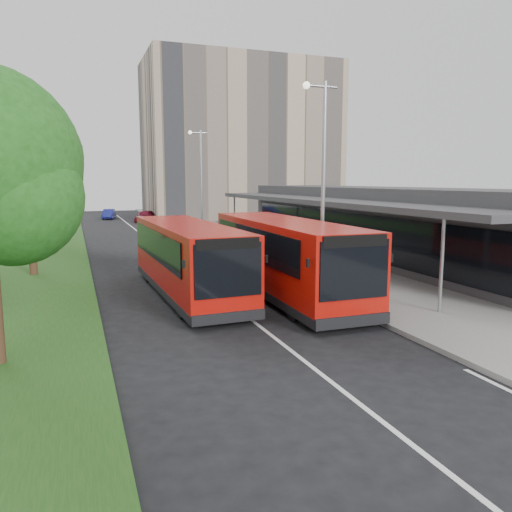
{
  "coord_description": "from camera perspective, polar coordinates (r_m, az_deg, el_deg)",
  "views": [
    {
      "loc": [
        -5.13,
        -15.78,
        4.39
      ],
      "look_at": [
        1.4,
        2.08,
        1.5
      ],
      "focal_mm": 35.0,
      "sensor_mm": 36.0,
      "label": 1
    }
  ],
  "objects": [
    {
      "name": "ground",
      "position": [
        17.16,
        -2.01,
        -6.18
      ],
      "size": [
        120.0,
        120.0,
        0.0
      ],
      "primitive_type": "plane",
      "color": "black",
      "rests_on": "ground"
    },
    {
      "name": "pavement",
      "position": [
        37.72,
        -2.78,
        2.07
      ],
      "size": [
        5.0,
        80.0,
        0.15
      ],
      "primitive_type": "cube",
      "color": "gray",
      "rests_on": "ground"
    },
    {
      "name": "grass_verge",
      "position": [
        36.09,
        -22.9,
        1.06
      ],
      "size": [
        5.0,
        80.0,
        0.1
      ],
      "primitive_type": "cube",
      "color": "#1C4817",
      "rests_on": "ground"
    },
    {
      "name": "lane_centre_line",
      "position": [
        31.51,
        -10.51,
        0.5
      ],
      "size": [
        0.12,
        70.0,
        0.01
      ],
      "primitive_type": "cube",
      "color": "silver",
      "rests_on": "ground"
    },
    {
      "name": "kerb_dashes",
      "position": [
        36.05,
        -6.41,
        1.61
      ],
      "size": [
        0.12,
        56.0,
        0.01
      ],
      "color": "silver",
      "rests_on": "ground"
    },
    {
      "name": "office_block",
      "position": [
        61.03,
        -1.8,
        12.98
      ],
      "size": [
        22.0,
        12.0,
        18.0
      ],
      "primitive_type": "cube",
      "color": "tan",
      "rests_on": "ground"
    },
    {
      "name": "station_building",
      "position": [
        28.75,
        13.82,
        3.71
      ],
      "size": [
        7.7,
        26.0,
        4.0
      ],
      "color": "#303032",
      "rests_on": "ground"
    },
    {
      "name": "tree_mid",
      "position": [
        24.91,
        -24.77,
        9.51
      ],
      "size": [
        4.92,
        4.92,
        7.91
      ],
      "color": "#382316",
      "rests_on": "ground"
    },
    {
      "name": "tree_far",
      "position": [
        36.88,
        -23.32,
        9.13
      ],
      "size": [
        4.96,
        4.96,
        7.97
      ],
      "color": "#382316",
      "rests_on": "ground"
    },
    {
      "name": "lamp_post_near",
      "position": [
        20.04,
        7.5,
        9.51
      ],
      "size": [
        1.44,
        0.28,
        8.0
      ],
      "color": "#93969B",
      "rests_on": "pavement"
    },
    {
      "name": "lamp_post_far",
      "position": [
        38.89,
        -6.41,
        9.08
      ],
      "size": [
        1.44,
        0.28,
        8.0
      ],
      "color": "#93969B",
      "rests_on": "pavement"
    },
    {
      "name": "bus_main",
      "position": [
        18.91,
        3.3,
        -0.2
      ],
      "size": [
        2.79,
        10.29,
        2.9
      ],
      "rotation": [
        0.0,
        0.0,
        -0.01
      ],
      "color": "#AC1009",
      "rests_on": "ground"
    },
    {
      "name": "bus_second",
      "position": [
        19.22,
        -7.81,
        -0.34
      ],
      "size": [
        2.81,
        9.82,
        2.75
      ],
      "rotation": [
        0.0,
        0.0,
        0.03
      ],
      "color": "#AC1009",
      "rests_on": "ground"
    },
    {
      "name": "litter_bin",
      "position": [
        29.17,
        1.93,
        1.2
      ],
      "size": [
        0.61,
        0.61,
        0.92
      ],
      "primitive_type": "cylinder",
      "rotation": [
        0.0,
        0.0,
        -0.23
      ],
      "color": "#3A2117",
      "rests_on": "pavement"
    },
    {
      "name": "bollard",
      "position": [
        36.26,
        -4.02,
        2.59
      ],
      "size": [
        0.16,
        0.16,
        0.86
      ],
      "primitive_type": "cylinder",
      "rotation": [
        0.0,
        0.0,
        -0.16
      ],
      "color": "yellow",
      "rests_on": "pavement"
    },
    {
      "name": "car_near",
      "position": [
        54.13,
        -12.54,
        4.48
      ],
      "size": [
        2.95,
        4.08,
        1.29
      ],
      "primitive_type": "imported",
      "rotation": [
        0.0,
        0.0,
        -0.42
      ],
      "color": "#5D0D1E",
      "rests_on": "ground"
    },
    {
      "name": "car_far",
      "position": [
        59.67,
        -16.47,
        4.62
      ],
      "size": [
        1.84,
        3.58,
        1.12
      ],
      "primitive_type": "imported",
      "rotation": [
        0.0,
        0.0,
        -0.2
      ],
      "color": "navy",
      "rests_on": "ground"
    }
  ]
}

